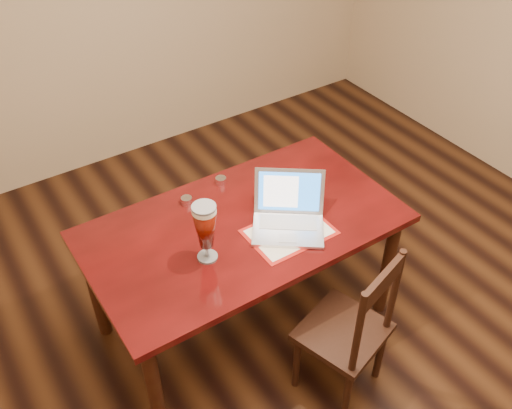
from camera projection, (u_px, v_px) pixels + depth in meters
ground at (328, 346)px, 3.30m from camera, size 5.00×5.00×0.00m
room_shell at (365, 64)px, 2.18m from camera, size 4.51×5.01×2.71m
dining_table at (244, 236)px, 3.01m from camera, size 1.64×0.92×1.09m
dining_chair at (349, 331)px, 2.83m from camera, size 0.50×0.49×0.95m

